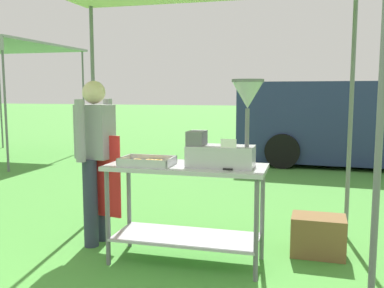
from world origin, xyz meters
name	(u,v)px	position (x,y,z in m)	size (l,w,h in m)	color
ground_plane	(241,165)	(0.00, 6.00, 0.00)	(70.00, 70.00, 0.00)	#478E38
donut_cart	(186,193)	(0.29, 0.81, 0.63)	(1.38, 0.57, 0.87)	#B7B7BC
donut_tray	(148,163)	(-0.03, 0.72, 0.90)	(0.45, 0.31, 0.07)	#B7B7BC
donut_fryer	(227,135)	(0.65, 0.81, 1.15)	(0.63, 0.28, 0.73)	#B7B7BC
menu_sign	(228,157)	(0.69, 0.68, 0.98)	(0.13, 0.05, 0.25)	black
vendor	(96,154)	(-0.69, 1.05, 0.90)	(0.46, 0.54, 1.61)	#2D3347
supply_crate	(318,236)	(1.43, 1.28, 0.18)	(0.49, 0.34, 0.37)	brown
van_navy	(363,122)	(2.41, 6.68, 0.88)	(5.01, 2.31, 1.69)	navy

